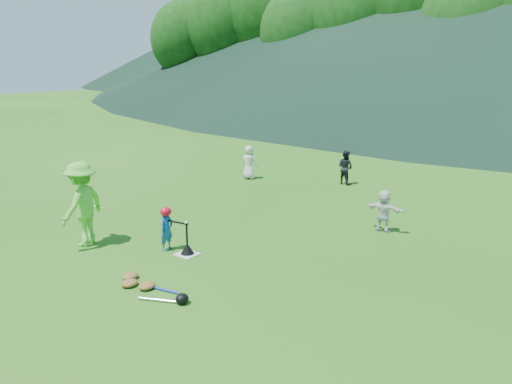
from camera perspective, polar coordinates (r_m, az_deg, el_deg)
ground at (r=11.16m, az=-7.83°, el=-7.08°), size 120.00×120.00×0.00m
home_plate at (r=11.15m, az=-7.83°, el=-7.03°), size 0.45×0.45×0.02m
baseball at (r=10.91m, az=-7.96°, el=-3.47°), size 0.08×0.08×0.08m
batter_child at (r=11.33m, az=-10.19°, el=-4.20°), size 0.25×0.37×0.98m
adult_coach at (r=12.01m, az=-19.26°, el=-1.29°), size 1.07×1.42×1.95m
fielder_a at (r=17.96m, az=-0.80°, el=3.41°), size 0.65×0.49×1.21m
fielder_b at (r=17.44m, az=10.16°, el=2.79°), size 0.64×0.54×1.18m
fielder_d at (r=12.73m, az=14.42°, el=-2.10°), size 1.00×0.33×1.07m
batting_tee at (r=11.11m, az=-7.85°, el=-6.46°), size 0.30×0.30×0.68m
batter_gear at (r=11.20m, az=-10.18°, el=-2.32°), size 0.73×0.26×0.34m
equipment_pile at (r=9.66m, az=-12.43°, el=-10.43°), size 1.80×0.66×0.19m
outfield_fence at (r=36.20m, az=25.40°, el=7.85°), size 70.07×0.08×1.33m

